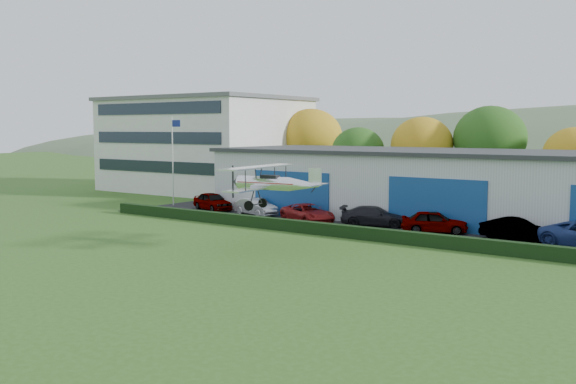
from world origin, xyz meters
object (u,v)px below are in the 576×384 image
Objects in this scene: office_block at (205,144)px; car_2 at (308,213)px; car_1 at (256,207)px; flagpole at (173,153)px; car_3 at (375,216)px; hangar at (468,186)px; biplane at (271,182)px; car_0 at (213,201)px; car_5 at (516,229)px; car_4 at (434,222)px.

car_2 is (23.87, -14.96, -4.48)m from office_block.
office_block reaches higher than car_1.
flagpole is 1.66× the size of car_3.
office_block reaches higher than hangar.
car_1 is 0.86× the size of car_3.
hangar is 6.02× the size of biplane.
biplane is (27.80, -24.68, -1.32)m from office_block.
office_block is at bearing 167.99° from hangar.
biplane is (14.55, -11.12, 3.09)m from car_0.
hangar is 16.43m from car_1.
car_2 is (5.59, -0.90, -0.00)m from car_1.
flagpole is 1.62× the size of car_2.
flagpole reaches higher than car_1.
car_2 is at bearing -138.98° from hangar.
car_0 is (13.24, -13.56, -4.41)m from office_block.
flagpole is at bearing 103.24° from car_0.
office_block is at bearing 63.81° from car_0.
biplane reaches higher than car_0.
office_block is 4.88× the size of car_5.
car_1 is 10.42m from car_3.
biplane is (-5.52, -10.70, 3.10)m from car_4.
car_2 is 9.49m from car_4.
car_5 is at bearing -112.31° from car_3.
hangar is at bearing 46.23° from car_5.
flagpole is (8.12, -13.00, -0.43)m from office_block.
car_0 reaches higher than car_5.
car_0 is 20.07m from car_4.
hangar is 12.25m from car_2.
office_block is at bearing 43.58° from car_4.
hangar is 20.89m from car_0.
car_2 is at bearing 84.97° from car_3.
car_4 is at bearing -59.32° from car_2.
car_0 is at bearing 107.26° from car_2.
office_block reaches higher than car_5.
car_0 is (5.13, -0.56, -3.98)m from flagpole.
hangar is at bearing -24.23° from car_2.
hangar is at bearing -49.76° from car_1.
flagpole is 6.52m from car_0.
car_1 reaches higher than car_2.
car_1 is at bearing -76.12° from car_0.
flagpole reaches higher than hangar.
office_block is 23.49m from car_1.
car_3 is 0.72× the size of biplane.
hangar is 1.97× the size of office_block.
car_3 is at bearing -25.42° from office_block.
flagpole reaches higher than car_2.
car_0 is at bearing 99.09° from car_1.
car_5 is (5.30, 0.02, -0.04)m from car_4.
car_4 is at bearing -71.71° from car_0.
biplane is at bearing 142.00° from car_5.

